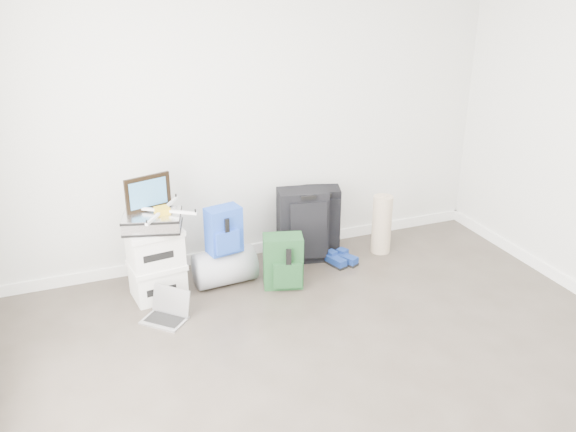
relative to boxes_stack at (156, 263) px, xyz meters
name	(u,v)px	position (x,y,z in m)	size (l,w,h in m)	color
ground	(389,428)	(0.98, -2.04, -0.30)	(5.00, 5.00, 0.00)	#373028
room_envelope	(410,146)	(0.98, -2.02, 1.42)	(4.52, 5.02, 2.71)	silver
boxes_stack	(156,263)	(0.00, 0.00, 0.00)	(0.46, 0.39, 0.60)	silver
briefcase	(152,221)	(0.00, 0.00, 0.36)	(0.44, 0.32, 0.13)	#B2B2B7
painting	(148,193)	(0.00, 0.10, 0.57)	(0.37, 0.13, 0.28)	black
drone	(162,210)	(0.08, -0.02, 0.45)	(0.48, 0.48, 0.05)	gold
duffel_bag	(225,267)	(0.57, 0.00, -0.15)	(0.31, 0.31, 0.50)	gray
blue_backpack	(224,231)	(0.57, -0.03, 0.20)	(0.31, 0.25, 0.39)	#1933A7
large_suitcase	(303,225)	(1.35, 0.18, 0.03)	(0.48, 0.35, 0.67)	black
green_backpack	(283,262)	(1.01, -0.22, -0.08)	(0.37, 0.31, 0.46)	#12331A
carry_on	(318,219)	(1.57, 0.31, 0.01)	(0.44, 0.36, 0.62)	black
shoes	(340,260)	(1.63, -0.04, -0.26)	(0.28, 0.26, 0.08)	black
rolled_rug	(382,224)	(2.10, 0.06, -0.03)	(0.18, 0.18, 0.55)	tan
laptop	(167,312)	(0.00, -0.37, -0.25)	(0.39, 0.39, 0.23)	#B7B6BB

